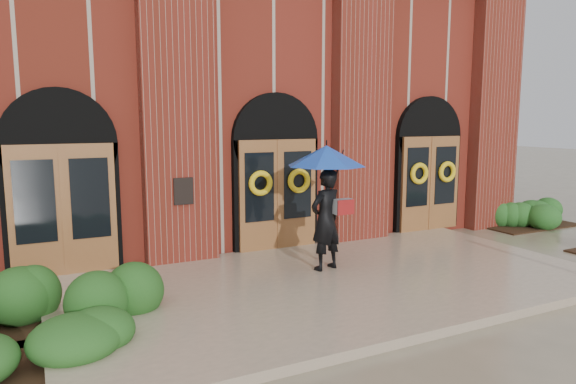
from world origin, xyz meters
TOP-DOWN VIEW (x-y plane):
  - ground at (0.00, 0.00)m, footprint 90.00×90.00m
  - landing at (0.00, 0.15)m, footprint 10.00×5.30m
  - church_building at (0.00, 8.78)m, footprint 16.20×12.53m
  - man_with_umbrella at (0.12, 0.76)m, footprint 1.88×1.88m
  - hedge_wall_left at (-5.20, 0.50)m, footprint 3.26×1.30m
  - hedge_wall_right at (7.94, 2.20)m, footprint 2.66×1.06m
  - hedge_front_left at (-5.10, -0.77)m, footprint 1.58×1.36m

SIDE VIEW (x-z plane):
  - ground at x=0.00m, z-range 0.00..0.00m
  - landing at x=0.00m, z-range 0.00..0.15m
  - hedge_front_left at x=-5.10m, z-range 0.00..0.56m
  - hedge_wall_right at x=7.94m, z-range 0.00..0.68m
  - hedge_wall_left at x=-5.20m, z-range 0.00..0.84m
  - man_with_umbrella at x=0.12m, z-range 0.64..3.10m
  - church_building at x=0.00m, z-range 0.00..7.00m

